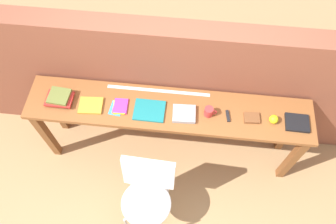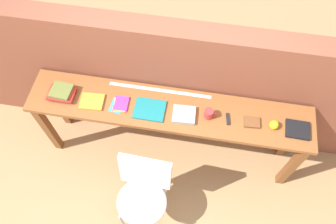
{
  "view_description": "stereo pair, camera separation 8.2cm",
  "coord_description": "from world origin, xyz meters",
  "px_view_note": "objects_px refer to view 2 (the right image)",
  "views": [
    {
      "loc": [
        0.15,
        -1.13,
        3.32
      ],
      "look_at": [
        0.0,
        0.25,
        0.9
      ],
      "focal_mm": 35.0,
      "sensor_mm": 36.0,
      "label": 1
    },
    {
      "loc": [
        0.23,
        -1.12,
        3.32
      ],
      "look_at": [
        0.0,
        0.25,
        0.9
      ],
      "focal_mm": 35.0,
      "sensor_mm": 36.0,
      "label": 2
    }
  ],
  "objects_px": {
    "book_stack_leftmost": "(62,93)",
    "book_repair_rightmost": "(298,130)",
    "book_open_centre": "(150,109)",
    "mug": "(209,114)",
    "sports_ball_small": "(274,125)",
    "pamphlet_pile_colourful": "(120,104)",
    "leather_journal_brown": "(252,122)",
    "multitool_folded": "(228,119)",
    "magazine_cycling": "(92,102)",
    "chair_white_moulded": "(143,192)"
  },
  "relations": [
    {
      "from": "book_stack_leftmost",
      "to": "multitool_folded",
      "type": "relative_size",
      "value": 2.1
    },
    {
      "from": "chair_white_moulded",
      "to": "leather_journal_brown",
      "type": "xyz_separation_m",
      "value": [
        0.83,
        0.63,
        0.37
      ]
    },
    {
      "from": "book_stack_leftmost",
      "to": "multitool_folded",
      "type": "height_order",
      "value": "book_stack_leftmost"
    },
    {
      "from": "leather_journal_brown",
      "to": "book_repair_rightmost",
      "type": "height_order",
      "value": "book_repair_rightmost"
    },
    {
      "from": "pamphlet_pile_colourful",
      "to": "mug",
      "type": "relative_size",
      "value": 1.62
    },
    {
      "from": "book_open_centre",
      "to": "mug",
      "type": "bearing_deg",
      "value": 2.81
    },
    {
      "from": "pamphlet_pile_colourful",
      "to": "multitool_folded",
      "type": "height_order",
      "value": "multitool_folded"
    },
    {
      "from": "book_open_centre",
      "to": "mug",
      "type": "distance_m",
      "value": 0.51
    },
    {
      "from": "book_open_centre",
      "to": "multitool_folded",
      "type": "height_order",
      "value": "same"
    },
    {
      "from": "book_open_centre",
      "to": "sports_ball_small",
      "type": "height_order",
      "value": "sports_ball_small"
    },
    {
      "from": "mug",
      "to": "pamphlet_pile_colourful",
      "type": "bearing_deg",
      "value": -179.2
    },
    {
      "from": "book_stack_leftmost",
      "to": "leather_journal_brown",
      "type": "height_order",
      "value": "book_stack_leftmost"
    },
    {
      "from": "magazine_cycling",
      "to": "mug",
      "type": "relative_size",
      "value": 1.83
    },
    {
      "from": "chair_white_moulded",
      "to": "multitool_folded",
      "type": "distance_m",
      "value": 0.96
    },
    {
      "from": "magazine_cycling",
      "to": "sports_ball_small",
      "type": "xyz_separation_m",
      "value": [
        1.56,
        0.01,
        0.03
      ]
    },
    {
      "from": "mug",
      "to": "sports_ball_small",
      "type": "relative_size",
      "value": 1.45
    },
    {
      "from": "pamphlet_pile_colourful",
      "to": "multitool_folded",
      "type": "distance_m",
      "value": 0.93
    },
    {
      "from": "book_repair_rightmost",
      "to": "sports_ball_small",
      "type": "bearing_deg",
      "value": -178.5
    },
    {
      "from": "multitool_folded",
      "to": "sports_ball_small",
      "type": "height_order",
      "value": "sports_ball_small"
    },
    {
      "from": "book_repair_rightmost",
      "to": "multitool_folded",
      "type": "bearing_deg",
      "value": -179.63
    },
    {
      "from": "book_open_centre",
      "to": "pamphlet_pile_colourful",
      "type": "bearing_deg",
      "value": 178.25
    },
    {
      "from": "book_open_centre",
      "to": "leather_journal_brown",
      "type": "distance_m",
      "value": 0.87
    },
    {
      "from": "mug",
      "to": "book_repair_rightmost",
      "type": "bearing_deg",
      "value": -0.82
    },
    {
      "from": "chair_white_moulded",
      "to": "multitool_folded",
      "type": "xyz_separation_m",
      "value": [
        0.63,
        0.63,
        0.36
      ]
    },
    {
      "from": "multitool_folded",
      "to": "sports_ball_small",
      "type": "relative_size",
      "value": 1.45
    },
    {
      "from": "magazine_cycling",
      "to": "multitool_folded",
      "type": "distance_m",
      "value": 1.18
    },
    {
      "from": "leather_journal_brown",
      "to": "sports_ball_small",
      "type": "height_order",
      "value": "sports_ball_small"
    },
    {
      "from": "magazine_cycling",
      "to": "book_open_centre",
      "type": "bearing_deg",
      "value": -3.16
    },
    {
      "from": "book_stack_leftmost",
      "to": "book_repair_rightmost",
      "type": "xyz_separation_m",
      "value": [
        2.04,
        -0.02,
        -0.02
      ]
    },
    {
      "from": "multitool_folded",
      "to": "mug",
      "type": "bearing_deg",
      "value": 178.77
    },
    {
      "from": "book_stack_leftmost",
      "to": "mug",
      "type": "height_order",
      "value": "mug"
    },
    {
      "from": "book_stack_leftmost",
      "to": "book_open_centre",
      "type": "bearing_deg",
      "value": -1.91
    },
    {
      "from": "book_stack_leftmost",
      "to": "pamphlet_pile_colourful",
      "type": "relative_size",
      "value": 1.29
    },
    {
      "from": "mug",
      "to": "book_stack_leftmost",
      "type": "bearing_deg",
      "value": 179.76
    },
    {
      "from": "mug",
      "to": "leather_journal_brown",
      "type": "bearing_deg",
      "value": -0.57
    },
    {
      "from": "mug",
      "to": "magazine_cycling",
      "type": "bearing_deg",
      "value": -178.54
    },
    {
      "from": "book_stack_leftmost",
      "to": "pamphlet_pile_colourful",
      "type": "xyz_separation_m",
      "value": [
        0.53,
        -0.02,
        -0.03
      ]
    },
    {
      "from": "magazine_cycling",
      "to": "mug",
      "type": "distance_m",
      "value": 1.02
    },
    {
      "from": "mug",
      "to": "book_repair_rightmost",
      "type": "xyz_separation_m",
      "value": [
        0.74,
        -0.01,
        -0.03
      ]
    },
    {
      "from": "leather_journal_brown",
      "to": "book_open_centre",
      "type": "bearing_deg",
      "value": 177.29
    },
    {
      "from": "book_open_centre",
      "to": "leather_journal_brown",
      "type": "relative_size",
      "value": 2.04
    },
    {
      "from": "magazine_cycling",
      "to": "multitool_folded",
      "type": "relative_size",
      "value": 1.83
    },
    {
      "from": "multitool_folded",
      "to": "chair_white_moulded",
      "type": "bearing_deg",
      "value": -134.86
    },
    {
      "from": "book_stack_leftmost",
      "to": "book_open_centre",
      "type": "distance_m",
      "value": 0.79
    },
    {
      "from": "pamphlet_pile_colourful",
      "to": "leather_journal_brown",
      "type": "relative_size",
      "value": 1.37
    },
    {
      "from": "pamphlet_pile_colourful",
      "to": "mug",
      "type": "height_order",
      "value": "mug"
    },
    {
      "from": "book_stack_leftmost",
      "to": "sports_ball_small",
      "type": "bearing_deg",
      "value": -0.55
    },
    {
      "from": "pamphlet_pile_colourful",
      "to": "leather_journal_brown",
      "type": "height_order",
      "value": "leather_journal_brown"
    },
    {
      "from": "chair_white_moulded",
      "to": "book_open_centre",
      "type": "height_order",
      "value": "book_open_centre"
    },
    {
      "from": "book_open_centre",
      "to": "book_stack_leftmost",
      "type": "bearing_deg",
      "value": 178.54
    }
  ]
}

